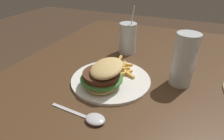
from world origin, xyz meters
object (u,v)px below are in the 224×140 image
at_px(juice_glass, 129,40).
at_px(beer_glass, 184,61).
at_px(spoon, 94,119).
at_px(meal_plate_near, 108,77).

bearing_deg(juice_glass, beer_glass, 55.16).
xyz_separation_m(beer_glass, spoon, (0.28, -0.19, -0.08)).
bearing_deg(juice_glass, spoon, 7.83).
height_order(meal_plate_near, beer_glass, beer_glass).
xyz_separation_m(meal_plate_near, spoon, (0.17, 0.04, -0.03)).
bearing_deg(beer_glass, juice_glass, -124.84).
bearing_deg(spoon, juice_glass, 101.95).
distance_m(meal_plate_near, spoon, 0.18).
bearing_deg(meal_plate_near, juice_glass, -174.67).
bearing_deg(beer_glass, spoon, -33.92).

